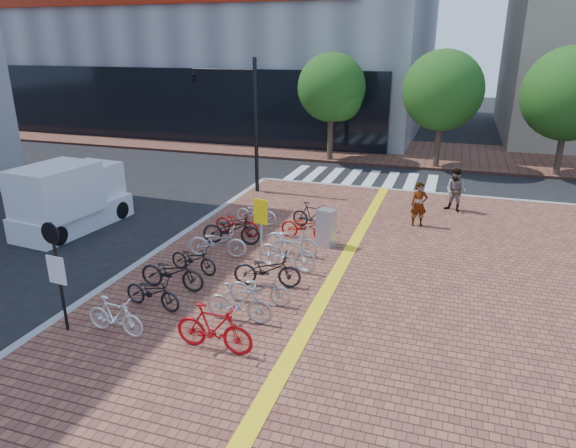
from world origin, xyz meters
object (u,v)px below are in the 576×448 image
(utility_box, at_px, (326,228))
(traffic_light_pole, at_px, (227,100))
(bike_2, at_px, (172,272))
(yellow_sign, at_px, (260,217))
(bike_5, at_px, (231,229))
(bike_15, at_px, (312,216))
(bike_8, at_px, (214,328))
(bike_6, at_px, (237,223))
(bike_11, at_px, (267,269))
(bike_10, at_px, (260,288))
(bike_14, at_px, (306,227))
(bike_9, at_px, (239,303))
(bike_12, at_px, (287,252))
(bike_3, at_px, (194,259))
(bike_0, at_px, (115,316))
(bike_4, at_px, (217,242))
(bike_7, at_px, (256,213))
(box_truck, at_px, (70,198))
(bike_1, at_px, (152,292))
(pedestrian_b, at_px, (456,190))
(pedestrian_a, at_px, (419,204))
(notice_sign, at_px, (56,264))
(bike_13, at_px, (291,240))

(utility_box, relative_size, traffic_light_pole, 0.21)
(bike_2, distance_m, yellow_sign, 3.43)
(bike_5, bearing_deg, bike_15, -54.32)
(bike_8, bearing_deg, bike_6, 20.94)
(bike_11, bearing_deg, bike_2, 101.79)
(bike_10, xyz_separation_m, bike_15, (-0.25, 5.94, 0.05))
(bike_14, height_order, bike_15, bike_15)
(bike_10, relative_size, bike_14, 0.93)
(bike_9, height_order, bike_12, bike_12)
(bike_6, bearing_deg, bike_14, -76.27)
(bike_10, bearing_deg, bike_15, -1.16)
(bike_5, distance_m, bike_8, 6.38)
(bike_10, bearing_deg, bike_11, 6.18)
(bike_2, height_order, bike_9, bike_9)
(bike_3, distance_m, bike_8, 4.26)
(bike_10, bearing_deg, bike_0, 128.64)
(bike_4, height_order, bike_6, bike_4)
(bike_8, distance_m, bike_10, 2.33)
(bike_7, xyz_separation_m, box_truck, (-6.46, -2.27, 0.62))
(bike_1, bearing_deg, bike_3, 7.74)
(bike_9, bearing_deg, bike_4, 30.01)
(pedestrian_b, relative_size, utility_box, 1.39)
(bike_12, bearing_deg, pedestrian_a, -26.18)
(bike_10, bearing_deg, bike_6, 26.51)
(bike_5, relative_size, pedestrian_b, 1.12)
(bike_4, relative_size, bike_15, 1.15)
(pedestrian_a, height_order, utility_box, pedestrian_a)
(bike_5, distance_m, yellow_sign, 1.61)
(bike_10, distance_m, notice_sign, 4.87)
(traffic_light_pole, bearing_deg, pedestrian_b, -1.78)
(bike_14, bearing_deg, pedestrian_a, -48.01)
(bike_7, distance_m, notice_sign, 8.71)
(bike_3, xyz_separation_m, pedestrian_a, (5.92, 6.26, 0.40))
(bike_0, distance_m, bike_8, 2.49)
(notice_sign, bearing_deg, bike_2, 64.89)
(bike_13, bearing_deg, bike_0, 164.35)
(bike_3, xyz_separation_m, bike_15, (2.30, 4.73, 0.07))
(bike_6, bearing_deg, bike_15, -51.68)
(bike_4, distance_m, bike_9, 4.18)
(bike_3, height_order, bike_10, bike_10)
(bike_0, distance_m, box_truck, 8.62)
(bike_7, height_order, bike_12, bike_12)
(bike_8, distance_m, bike_11, 3.35)
(bike_2, height_order, bike_13, bike_2)
(bike_14, bearing_deg, bike_5, 121.79)
(pedestrian_b, bearing_deg, bike_3, -104.70)
(bike_6, bearing_deg, utility_box, -83.33)
(bike_1, bearing_deg, notice_sign, 146.92)
(pedestrian_a, xyz_separation_m, pedestrian_b, (1.25, 2.23, 0.05))
(bike_1, xyz_separation_m, bike_6, (-0.08, 5.53, 0.01))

